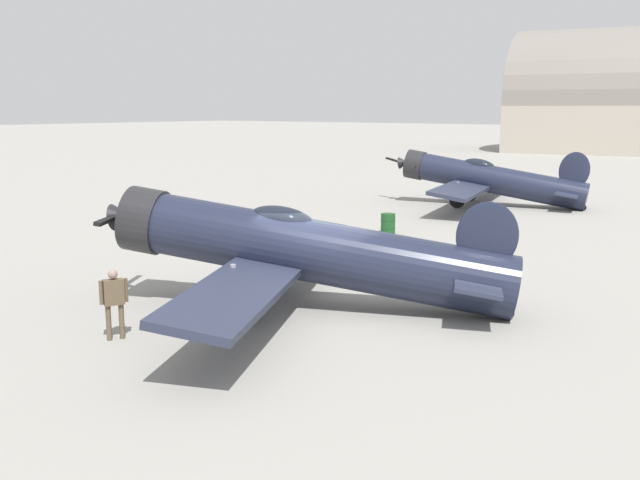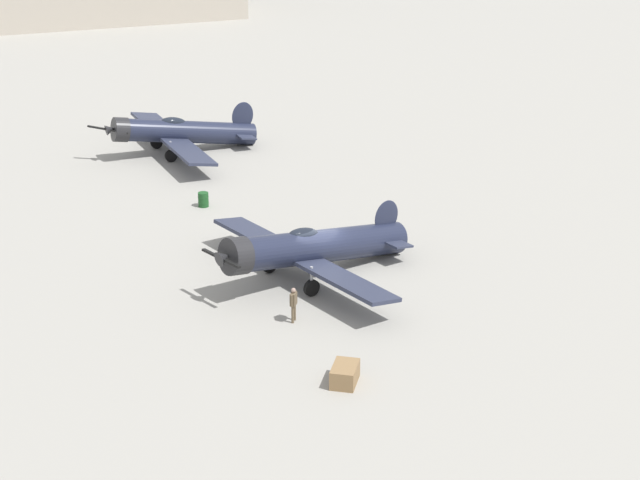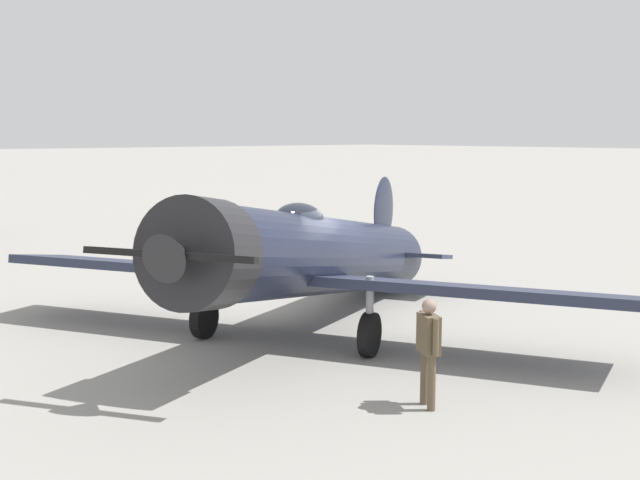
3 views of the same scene
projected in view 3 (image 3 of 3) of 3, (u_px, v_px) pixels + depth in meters
name	position (u px, v px, depth m)	size (l,w,h in m)	color
ground_plane	(320.00, 326.00, 16.74)	(400.00, 400.00, 0.00)	gray
airplane_foreground	(310.00, 257.00, 16.06)	(12.11, 10.59, 3.11)	#1E2338
ground_crew_mechanic	(429.00, 342.00, 11.65)	(0.56, 0.40, 1.61)	brown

